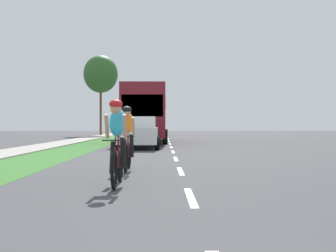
# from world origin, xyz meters

# --- Properties ---
(ground_plane) EXTENTS (120.00, 120.00, 0.00)m
(ground_plane) POSITION_xyz_m (0.00, 20.00, 0.00)
(ground_plane) COLOR #424244
(grass_verge) EXTENTS (2.23, 70.00, 0.01)m
(grass_verge) POSITION_xyz_m (-4.52, 20.00, 0.00)
(grass_verge) COLOR #38722D
(grass_verge) RESTS_ON ground_plane
(sidewalk_concrete) EXTENTS (1.87, 70.00, 0.10)m
(sidewalk_concrete) POSITION_xyz_m (-6.57, 20.00, 0.00)
(sidewalk_concrete) COLOR #9E998E
(sidewalk_concrete) RESTS_ON ground_plane
(lane_markings_center) EXTENTS (0.12, 54.07, 0.01)m
(lane_markings_center) POSITION_xyz_m (0.00, 24.00, 0.00)
(lane_markings_center) COLOR white
(lane_markings_center) RESTS_ON ground_plane
(cyclist_lead) EXTENTS (0.42, 1.72, 1.58)m
(cyclist_lead) POSITION_xyz_m (-1.27, 6.55, 0.81)
(cyclist_lead) COLOR black
(cyclist_lead) RESTS_ON ground_plane
(cyclist_trailing) EXTENTS (0.42, 1.72, 1.58)m
(cyclist_trailing) POSITION_xyz_m (-1.31, 9.21, 0.81)
(cyclist_trailing) COLOR black
(cyclist_trailing) RESTS_ON ground_plane
(sedan_white) EXTENTS (1.98, 4.30, 1.52)m
(sedan_white) POSITION_xyz_m (-1.56, 19.20, 0.77)
(sedan_white) COLOR silver
(sedan_white) RESTS_ON ground_plane
(bus_maroon) EXTENTS (2.78, 11.60, 3.48)m
(bus_maroon) POSITION_xyz_m (-1.53, 27.50, 1.98)
(bus_maroon) COLOR maroon
(bus_maroon) RESTS_ON ground_plane
(pickup_red) EXTENTS (2.22, 5.10, 1.64)m
(pickup_red) POSITION_xyz_m (-1.49, 46.80, 0.83)
(pickup_red) COLOR red
(pickup_red) RESTS_ON ground_plane
(street_tree_far) EXTENTS (3.63, 3.63, 8.57)m
(street_tree_far) POSITION_xyz_m (-7.05, 44.30, 6.55)
(street_tree_far) COLOR brown
(street_tree_far) RESTS_ON ground_plane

